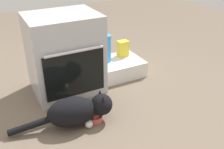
{
  "coord_description": "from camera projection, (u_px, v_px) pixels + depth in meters",
  "views": [
    {
      "loc": [
        -0.61,
        -1.74,
        1.37
      ],
      "look_at": [
        0.37,
        0.12,
        0.25
      ],
      "focal_mm": 41.04,
      "sensor_mm": 36.0,
      "label": 1
    }
  ],
  "objects": [
    {
      "name": "cat",
      "position": [
        77.0,
        111.0,
        2.07
      ],
      "size": [
        0.84,
        0.31,
        0.26
      ],
      "rotation": [
        0.0,
        0.0,
        -0.17
      ],
      "color": "black",
      "rests_on": "ground"
    },
    {
      "name": "ground",
      "position": [
        81.0,
        114.0,
        2.25
      ],
      "size": [
        8.0,
        8.0,
        0.0
      ],
      "primitive_type": "plane",
      "color": "#6B5B4C"
    },
    {
      "name": "oven",
      "position": [
        65.0,
        54.0,
        2.46
      ],
      "size": [
        0.66,
        0.58,
        0.77
      ],
      "color": "#B7BABF",
      "rests_on": "ground"
    },
    {
      "name": "water_bottle",
      "position": [
        106.0,
        49.0,
        2.75
      ],
      "size": [
        0.11,
        0.11,
        0.3
      ],
      "primitive_type": "cylinder",
      "color": "#388CD1",
      "rests_on": "pantry_cabinet"
    },
    {
      "name": "snack_bag",
      "position": [
        123.0,
        49.0,
        2.91
      ],
      "size": [
        0.12,
        0.09,
        0.18
      ],
      "primitive_type": "cube",
      "color": "yellow",
      "rests_on": "pantry_cabinet"
    },
    {
      "name": "pantry_cabinet",
      "position": [
        119.0,
        67.0,
        2.89
      ],
      "size": [
        0.49,
        0.41,
        0.17
      ],
      "primitive_type": "cube",
      "color": "white",
      "rests_on": "ground"
    },
    {
      "name": "food_bowl",
      "position": [
        95.0,
        118.0,
        2.16
      ],
      "size": [
        0.13,
        0.13,
        0.08
      ],
      "color": "#C64C47",
      "rests_on": "ground"
    }
  ]
}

